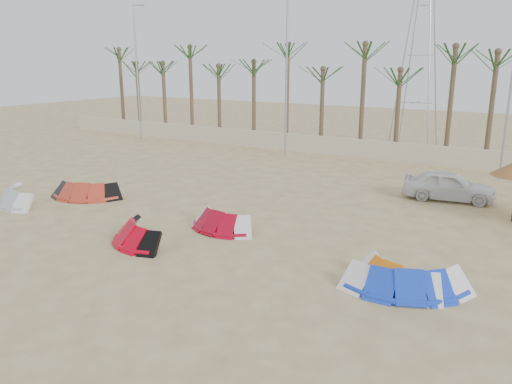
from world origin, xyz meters
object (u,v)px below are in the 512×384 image
Objects in this scene: kite_red_left at (91,189)px; kite_red_mid at (142,231)px; kite_red_right at (224,219)px; kite_blue at (409,275)px; kite_orange at (397,272)px; car at (449,186)px; kite_grey at (22,195)px.

kite_red_left is 7.48m from kite_red_mid.
kite_red_mid is 1.11× the size of kite_red_right.
kite_red_left and kite_red_right have the same top height.
kite_red_mid is 0.86× the size of kite_blue.
kite_red_left and kite_red_mid have the same top height.
kite_red_right and kite_orange have the same top height.
car reaches higher than kite_blue.
kite_orange is (7.51, -1.60, -0.00)m from kite_red_right.
kite_grey and kite_red_right have the same top height.
kite_orange is 10.84m from car.
kite_red_right is at bearing 57.56° from kite_red_mid.
kite_red_right is at bearing 167.98° from kite_orange.
kite_grey is at bearing -179.13° from kite_blue.
car reaches higher than kite_red_right.
kite_orange and kite_blue have the same top height.
kite_red_right is at bearing 168.20° from kite_blue.
kite_blue is (18.37, 0.28, 0.00)m from kite_grey.
car is (15.44, 8.70, 0.31)m from kite_red_left.
kite_red_left is 17.73m from car.
kite_red_mid and kite_orange have the same top height.
kite_red_right is 0.94× the size of kite_orange.
kite_red_left is at bearing 153.29° from kite_red_mid.
car reaches higher than kite_orange.
kite_blue is (9.69, 1.19, 0.00)m from kite_red_mid.
kite_red_left and kite_blue have the same top height.
kite_red_right is 8.06m from kite_blue.
kite_red_right is at bearing 10.42° from kite_grey.
kite_blue is at bearing 0.87° from kite_grey.
kite_red_left is at bearing 50.82° from kite_grey.
car reaches higher than kite_grey.
kite_red_right is at bearing -3.53° from kite_red_left.
kite_red_right is 7.68m from kite_orange.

